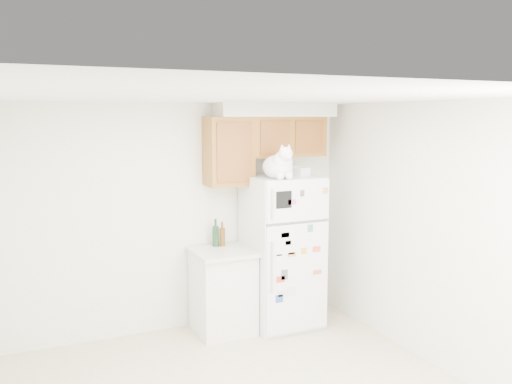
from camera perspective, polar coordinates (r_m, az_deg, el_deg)
room_shell at (r=4.37m, az=0.19°, el=-1.01°), size 3.84×4.04×2.52m
refrigerator at (r=6.14m, az=2.77°, el=-6.22°), size 0.76×0.78×1.70m
base_counter at (r=6.04m, az=-3.50°, el=-10.31°), size 0.64×0.64×0.92m
cat at (r=5.73m, az=2.49°, el=2.82°), size 0.37×0.54×0.38m
storage_box_back at (r=6.13m, az=3.63°, el=2.29°), size 0.19×0.15×0.10m
storage_box_front at (r=6.03m, az=4.87°, el=2.14°), size 0.17×0.15×0.09m
bottle_green at (r=6.04m, az=-4.27°, el=-4.29°), size 0.07×0.07×0.31m
bottle_amber at (r=6.06m, az=-3.57°, el=-4.41°), size 0.06×0.06×0.27m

